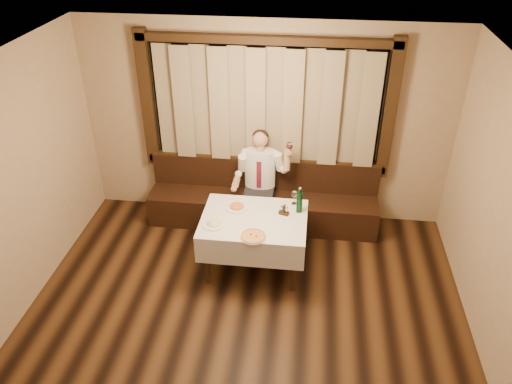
# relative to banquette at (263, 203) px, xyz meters

# --- Properties ---
(room) EXTENTS (5.01, 6.01, 2.81)m
(room) POSITION_rel_banquette_xyz_m (-0.00, -1.75, 1.19)
(room) COLOR black
(room) RESTS_ON ground
(banquette) EXTENTS (3.20, 0.61, 0.94)m
(banquette) POSITION_rel_banquette_xyz_m (0.00, 0.00, 0.00)
(banquette) COLOR black
(banquette) RESTS_ON ground
(dining_table) EXTENTS (1.27, 0.97, 0.76)m
(dining_table) POSITION_rel_banquette_xyz_m (0.00, -1.02, 0.34)
(dining_table) COLOR black
(dining_table) RESTS_ON ground
(pizza) EXTENTS (0.30, 0.30, 0.03)m
(pizza) POSITION_rel_banquette_xyz_m (0.04, -1.40, 0.46)
(pizza) COLOR white
(pizza) RESTS_ON dining_table
(pasta_red) EXTENTS (0.29, 0.29, 0.10)m
(pasta_red) POSITION_rel_banquette_xyz_m (-0.24, -0.83, 0.49)
(pasta_red) COLOR white
(pasta_red) RESTS_ON dining_table
(pasta_cream) EXTENTS (0.28, 0.28, 0.09)m
(pasta_cream) POSITION_rel_banquette_xyz_m (-0.45, -1.22, 0.48)
(pasta_cream) COLOR white
(pasta_cream) RESTS_ON dining_table
(green_bottle) EXTENTS (0.07, 0.07, 0.34)m
(green_bottle) POSITION_rel_banquette_xyz_m (0.53, -0.82, 0.59)
(green_bottle) COLOR #0E451F
(green_bottle) RESTS_ON dining_table
(table_wine_glass) EXTENTS (0.07, 0.07, 0.18)m
(table_wine_glass) POSITION_rel_banquette_xyz_m (0.46, -0.65, 0.58)
(table_wine_glass) COLOR white
(table_wine_glass) RESTS_ON dining_table
(cruet_caddy) EXTENTS (0.13, 0.10, 0.13)m
(cruet_caddy) POSITION_rel_banquette_xyz_m (0.35, -0.90, 0.49)
(cruet_caddy) COLOR black
(cruet_caddy) RESTS_ON dining_table
(seated_man) EXTENTS (0.79, 0.59, 1.43)m
(seated_man) POSITION_rel_banquette_xyz_m (-0.04, -0.09, 0.52)
(seated_man) COLOR black
(seated_man) RESTS_ON ground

